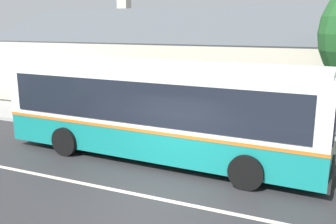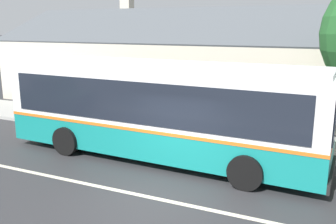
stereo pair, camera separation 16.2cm
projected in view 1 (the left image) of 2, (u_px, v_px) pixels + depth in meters
ground_plane at (153, 198)px, 9.84m from camera, size 300.00×300.00×0.00m
sidewalk_far at (218, 135)px, 15.16m from camera, size 60.00×3.00×0.15m
lane_divider_stripe at (153, 198)px, 9.84m from camera, size 60.00×0.16×0.01m
community_building at (218, 70)px, 22.09m from camera, size 25.60×9.79×6.53m
transit_bus at (159, 108)px, 12.50m from camera, size 11.05×3.04×3.25m
bench_by_building at (75, 112)px, 17.06m from camera, size 1.89×0.51×0.94m
bench_down_street at (157, 120)px, 15.61m from camera, size 1.50×0.51×0.94m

